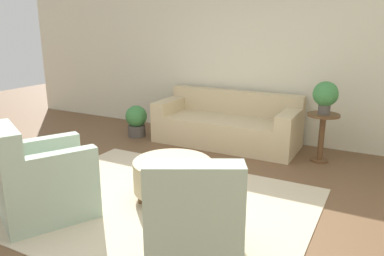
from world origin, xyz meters
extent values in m
plane|color=brown|center=(0.00, 0.00, 0.00)|extent=(16.00, 16.00, 0.00)
cube|color=beige|center=(0.00, 2.95, 1.40)|extent=(9.77, 0.12, 2.80)
cube|color=beige|center=(0.00, 0.00, 0.01)|extent=(3.22, 2.56, 0.01)
cube|color=#C6B289|center=(-0.18, 2.33, 0.22)|extent=(2.28, 0.93, 0.44)
cube|color=#C6B289|center=(-0.18, 2.70, 0.63)|extent=(2.28, 0.20, 0.38)
cube|color=#C6B289|center=(-1.20, 2.31, 0.55)|extent=(0.24, 0.89, 0.21)
cube|color=#C6B289|center=(0.84, 2.31, 0.55)|extent=(0.24, 0.89, 0.21)
cube|color=brown|center=(-0.18, 1.90, 0.03)|extent=(2.06, 0.05, 0.06)
cube|color=#9EB29E|center=(-0.83, -0.69, 0.23)|extent=(1.01, 1.08, 0.44)
cube|color=#9EB29E|center=(-0.98, -0.98, 0.72)|extent=(0.70, 0.50, 0.53)
cube|color=#9EB29E|center=(-0.58, -0.80, 0.60)|extent=(0.50, 0.78, 0.29)
cube|color=#9EB29E|center=(-1.06, -0.55, 0.60)|extent=(0.50, 0.78, 0.29)
cube|color=brown|center=(-0.64, -0.34, 0.04)|extent=(0.57, 0.33, 0.06)
cube|color=#9EB29E|center=(0.83, -0.69, 0.23)|extent=(1.01, 1.08, 0.44)
cube|color=#9EB29E|center=(0.98, -0.98, 0.72)|extent=(0.70, 0.50, 0.53)
cube|color=#9EB29E|center=(1.06, -0.55, 0.60)|extent=(0.50, 0.78, 0.29)
cube|color=#9EB29E|center=(0.58, -0.80, 0.60)|extent=(0.50, 0.78, 0.29)
cube|color=brown|center=(0.64, -0.34, 0.04)|extent=(0.57, 0.33, 0.06)
cylinder|color=#C6B289|center=(0.09, 0.21, 0.29)|extent=(0.86, 0.86, 0.33)
cylinder|color=brown|center=(-0.17, -0.05, 0.07)|extent=(0.05, 0.05, 0.12)
cylinder|color=brown|center=(0.35, -0.05, 0.07)|extent=(0.05, 0.05, 0.12)
cylinder|color=brown|center=(-0.17, 0.46, 0.07)|extent=(0.05, 0.05, 0.12)
cylinder|color=brown|center=(0.35, 0.46, 0.07)|extent=(0.05, 0.05, 0.12)
cylinder|color=brown|center=(1.32, 2.23, 0.68)|extent=(0.44, 0.44, 0.03)
cylinder|color=brown|center=(1.32, 2.23, 0.33)|extent=(0.08, 0.08, 0.66)
cylinder|color=brown|center=(1.32, 2.23, 0.01)|extent=(0.24, 0.24, 0.03)
cylinder|color=#4C4742|center=(1.32, 2.23, 0.76)|extent=(0.16, 0.16, 0.13)
sphere|color=#3D7F42|center=(1.32, 2.23, 0.97)|extent=(0.34, 0.34, 0.34)
cylinder|color=#4C4742|center=(-1.72, 2.02, 0.10)|extent=(0.30, 0.30, 0.20)
sphere|color=#3D7F42|center=(-1.72, 2.02, 0.36)|extent=(0.37, 0.37, 0.37)
camera|label=1|loc=(2.06, -3.06, 1.88)|focal=35.00mm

